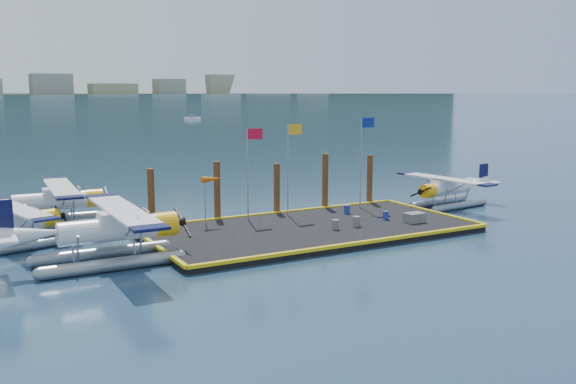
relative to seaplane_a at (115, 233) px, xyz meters
name	(u,v)px	position (x,y,z in m)	size (l,w,h in m)	color
ground	(310,233)	(12.48, 1.28, -1.65)	(4000.00, 4000.00, 0.00)	#19334B
dock	(310,230)	(12.48, 1.28, -1.45)	(20.00, 10.00, 0.40)	black
dock_bumpers	(310,225)	(12.48, 1.28, -1.16)	(20.25, 10.25, 0.18)	#DAB80C
far_backdrop	(43,87)	(252.39, 1738.80, 7.79)	(3050.00, 2050.00, 810.00)	black
seaplane_a	(115,233)	(0.00, 0.00, 0.00)	(9.65, 10.63, 3.80)	gray
seaplane_b	(12,226)	(-4.28, 6.02, -0.32)	(7.99, 8.65, 3.07)	gray
seaplane_c	(55,203)	(-1.12, 11.02, -0.12)	(9.02, 9.94, 3.53)	gray
seaplane_d	(447,190)	(26.01, 3.65, -0.32)	(7.83, 8.64, 3.06)	gray
drum_1	(357,221)	(15.06, -0.07, -0.93)	(0.46, 0.46, 0.64)	slate
drum_2	(386,215)	(17.98, 0.76, -0.97)	(0.40, 0.40, 0.56)	navy
drum_3	(335,225)	(13.44, -0.13, -0.95)	(0.43, 0.43, 0.60)	slate
drum_4	(347,209)	(16.90, 3.69, -0.96)	(0.42, 0.42, 0.60)	navy
crate	(415,218)	(19.08, -0.86, -0.94)	(1.25, 0.83, 0.62)	slate
flagpole_red	(250,159)	(10.19, 5.08, 2.74)	(1.14, 0.08, 6.00)	gray
flagpole_yellow	(290,155)	(13.19, 5.08, 2.86)	(1.14, 0.08, 6.20)	gray
flagpole_blue	(363,149)	(19.18, 5.08, 3.03)	(1.14, 0.08, 6.50)	gray
windsock	(212,180)	(7.46, 5.08, 1.57)	(1.40, 0.44, 3.12)	gray
piling_0	(151,200)	(3.98, 6.68, 0.35)	(0.44, 0.44, 4.00)	#4D3016
piling_1	(217,193)	(8.48, 6.68, 0.45)	(0.44, 0.44, 4.20)	#4D3016
piling_2	(277,191)	(12.98, 6.68, 0.25)	(0.44, 0.44, 3.80)	#4D3016
piling_3	(325,183)	(16.98, 6.68, 0.50)	(0.44, 0.44, 4.30)	#4D3016
piling_4	(370,181)	(20.98, 6.68, 0.35)	(0.44, 0.44, 4.00)	#4D3016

